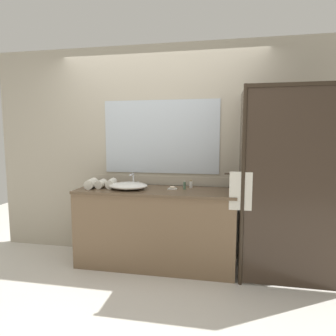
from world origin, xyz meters
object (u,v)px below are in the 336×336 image
(sink_basin, at_px, (128,186))
(soap_dish, at_px, (172,188))
(faucet, at_px, (133,182))
(rolled_towel_near_edge, at_px, (91,183))
(amenity_bottle_conditioner, at_px, (185,185))
(rolled_towel_far_edge, at_px, (111,183))
(amenity_bottle_shampoo, at_px, (191,184))
(rolled_towel_middle, at_px, (101,184))

(sink_basin, relative_size, soap_dish, 4.51)
(faucet, distance_m, rolled_towel_near_edge, 0.49)
(amenity_bottle_conditioner, bearing_deg, rolled_towel_far_edge, -177.20)
(amenity_bottle_conditioner, bearing_deg, faucet, 172.66)
(amenity_bottle_conditioner, relative_size, amenity_bottle_shampoo, 1.08)
(amenity_bottle_conditioner, xyz_separation_m, rolled_towel_near_edge, (-1.09, -0.12, 0.01))
(amenity_bottle_conditioner, bearing_deg, soap_dish, -169.72)
(amenity_bottle_conditioner, height_order, rolled_towel_near_edge, rolled_towel_near_edge)
(sink_basin, bearing_deg, rolled_towel_middle, 177.17)
(amenity_bottle_shampoo, bearing_deg, rolled_towel_far_edge, -169.95)
(rolled_towel_near_edge, xyz_separation_m, rolled_towel_far_edge, (0.22, 0.08, -0.00))
(faucet, height_order, rolled_towel_near_edge, faucet)
(rolled_towel_middle, bearing_deg, sink_basin, -2.83)
(faucet, xyz_separation_m, amenity_bottle_shampoo, (0.70, 0.04, -0.01))
(amenity_bottle_shampoo, relative_size, rolled_towel_near_edge, 0.38)
(rolled_towel_near_edge, bearing_deg, rolled_towel_far_edge, 19.15)
(faucet, bearing_deg, amenity_bottle_conditioner, -7.34)
(rolled_towel_middle, relative_size, rolled_towel_far_edge, 0.73)
(amenity_bottle_shampoo, xyz_separation_m, rolled_towel_far_edge, (-0.93, -0.16, 0.01))
(rolled_towel_near_edge, bearing_deg, amenity_bottle_conditioner, 6.23)
(soap_dish, bearing_deg, amenity_bottle_shampoo, 36.74)
(sink_basin, height_order, rolled_towel_middle, rolled_towel_middle)
(faucet, distance_m, rolled_towel_middle, 0.38)
(amenity_bottle_conditioner, xyz_separation_m, amenity_bottle_shampoo, (0.06, 0.12, -0.00))
(amenity_bottle_conditioner, height_order, amenity_bottle_shampoo, amenity_bottle_conditioner)
(amenity_bottle_shampoo, bearing_deg, amenity_bottle_conditioner, -116.28)
(sink_basin, height_order, rolled_towel_far_edge, rolled_towel_far_edge)
(amenity_bottle_shampoo, height_order, rolled_towel_near_edge, rolled_towel_near_edge)
(sink_basin, height_order, soap_dish, sink_basin)
(amenity_bottle_shampoo, distance_m, rolled_towel_far_edge, 0.94)
(amenity_bottle_conditioner, height_order, rolled_towel_far_edge, same)
(amenity_bottle_shampoo, bearing_deg, rolled_towel_middle, -168.51)
(soap_dish, distance_m, amenity_bottle_shampoo, 0.25)
(sink_basin, relative_size, rolled_towel_middle, 2.50)
(faucet, bearing_deg, rolled_towel_middle, -153.27)
(faucet, relative_size, rolled_towel_far_edge, 0.69)
(sink_basin, distance_m, rolled_towel_middle, 0.34)
(rolled_towel_far_edge, bearing_deg, sink_basin, -15.38)
(rolled_towel_near_edge, bearing_deg, amenity_bottle_shampoo, 11.85)
(rolled_towel_near_edge, bearing_deg, soap_dish, 5.64)
(faucet, distance_m, amenity_bottle_shampoo, 0.70)
(faucet, distance_m, soap_dish, 0.52)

